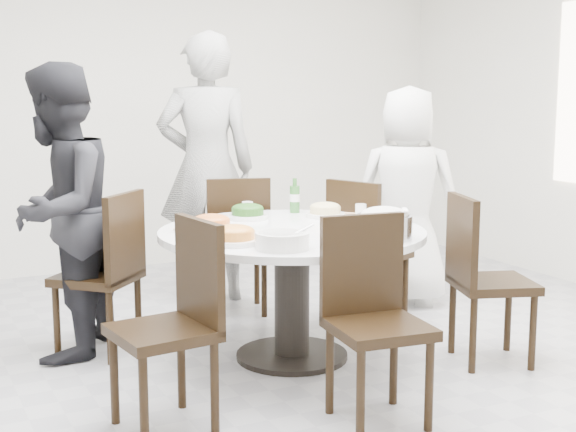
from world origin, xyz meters
name	(u,v)px	position (x,y,z in m)	size (l,w,h in m)	color
floor	(284,375)	(0.00, 0.00, 0.00)	(6.00, 6.00, 0.01)	#AAA9AE
wall_back	(127,104)	(0.00, 3.00, 1.40)	(6.00, 0.01, 2.80)	white
dining_table	(292,294)	(0.17, 0.24, 0.38)	(1.50, 1.50, 0.75)	white
chair_ne	(370,250)	(0.98, 0.69, 0.47)	(0.42, 0.42, 0.95)	black
chair_n	(236,244)	(0.26, 1.28, 0.47)	(0.42, 0.42, 0.95)	black
chair_nw	(97,273)	(-0.80, 0.83, 0.47)	(0.42, 0.42, 0.95)	black
chair_sw	(162,327)	(-0.79, -0.36, 0.47)	(0.42, 0.42, 0.95)	black
chair_s	(379,323)	(0.12, -0.74, 0.47)	(0.42, 0.42, 0.95)	black
chair_se	(493,280)	(1.15, -0.32, 0.47)	(0.42, 0.42, 0.95)	black
diner_right	(407,196)	(1.44, 0.94, 0.78)	(0.76, 0.49, 1.55)	white
diner_middle	(206,168)	(0.21, 1.70, 0.97)	(0.70, 0.46, 1.93)	black
diner_left	(59,212)	(-0.99, 0.88, 0.84)	(0.82, 0.64, 1.68)	black
dish_greens	(248,213)	(0.09, 0.69, 0.78)	(0.25, 0.25, 0.06)	white
dish_pale	(325,212)	(0.55, 0.54, 0.78)	(0.24, 0.24, 0.07)	white
dish_orange	(211,225)	(-0.26, 0.39, 0.79)	(0.27, 0.27, 0.07)	white
dish_redbrown	(378,224)	(0.60, 0.03, 0.78)	(0.26, 0.26, 0.06)	white
dish_tofu	(234,237)	(-0.29, 0.00, 0.79)	(0.28, 0.28, 0.07)	white
rice_bowl	(384,227)	(0.48, -0.22, 0.81)	(0.29, 0.29, 0.13)	silver
soup_bowl	(282,241)	(-0.12, -0.23, 0.79)	(0.27, 0.27, 0.08)	white
beverage_bottle	(295,195)	(0.46, 0.78, 0.86)	(0.06, 0.06, 0.22)	#2D6729
tea_cups	(243,208)	(0.14, 0.87, 0.79)	(0.07, 0.07, 0.08)	white
chopsticks	(249,213)	(0.18, 0.88, 0.76)	(0.24, 0.04, 0.01)	tan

